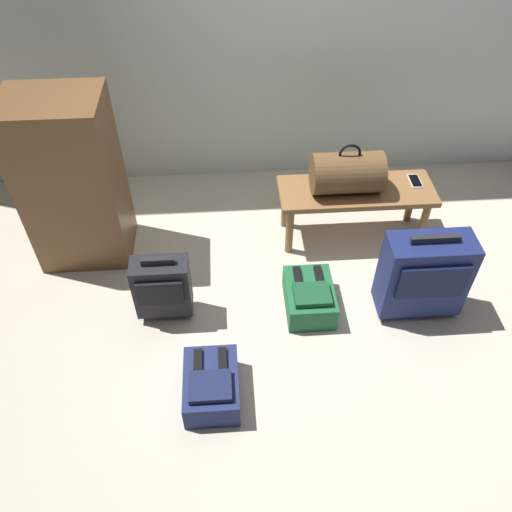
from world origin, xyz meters
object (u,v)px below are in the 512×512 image
cell_phone (415,181)px  backpack_navy (211,385)px  duffel_bag_brown (347,173)px  suitcase_upright_navy (424,274)px  backpack_green (309,297)px  bench (356,196)px  side_cabinet (72,182)px  suitcase_small_charcoal (162,287)px

cell_phone → backpack_navy: size_ratio=0.38×
duffel_bag_brown → suitcase_upright_navy: 0.79m
backpack_navy → backpack_green: bearing=43.5°
backpack_green → suitcase_upright_navy: bearing=-5.2°
bench → suitcase_upright_navy: bearing=-69.6°
duffel_bag_brown → backpack_navy: size_ratio=1.16×
cell_phone → side_cabinet: size_ratio=0.13×
cell_phone → backpack_green: size_ratio=0.38×
duffel_bag_brown → side_cabinet: size_ratio=0.40×
suitcase_small_charcoal → duffel_bag_brown: bearing=28.1°
suitcase_small_charcoal → suitcase_upright_navy: bearing=-2.7°
cell_phone → suitcase_upright_navy: (-0.14, -0.73, -0.10)m
bench → backpack_navy: size_ratio=2.63×
bench → suitcase_upright_navy: suitcase_upright_navy is taller
side_cabinet → suitcase_small_charcoal: bearing=-48.4°
cell_phone → suitcase_small_charcoal: (-1.62, -0.66, -0.16)m
suitcase_small_charcoal → backpack_navy: size_ratio=1.21×
backpack_navy → bench: bearing=50.9°
duffel_bag_brown → bench: bearing=0.0°
bench → duffel_bag_brown: bearing=-180.0°
backpack_navy → side_cabinet: (-0.80, 1.17, 0.46)m
bench → suitcase_small_charcoal: size_ratio=2.17×
duffel_bag_brown → suitcase_small_charcoal: (-1.14, -0.61, -0.29)m
backpack_green → side_cabinet: bearing=156.1°
suitcase_small_charcoal → backpack_navy: suitcase_small_charcoal is taller
bench → backpack_navy: 1.54m
backpack_green → side_cabinet: (-1.38, 0.61, 0.46)m
suitcase_upright_navy → suitcase_small_charcoal: 1.48m
suitcase_small_charcoal → backpack_green: size_ratio=1.21×
suitcase_upright_navy → side_cabinet: bearing=161.6°
side_cabinet → bench: bearing=0.4°
suitcase_upright_navy → backpack_navy: 1.33m
duffel_bag_brown → cell_phone: size_ratio=3.06×
cell_phone → suitcase_small_charcoal: suitcase_small_charcoal is taller
bench → side_cabinet: 1.77m
suitcase_small_charcoal → side_cabinet: side_cabinet is taller
duffel_bag_brown → backpack_green: duffel_bag_brown is taller
bench → cell_phone: 0.40m
bench → backpack_navy: (-0.96, -1.18, -0.24)m
duffel_bag_brown → cell_phone: duffel_bag_brown is taller
duffel_bag_brown → suitcase_small_charcoal: size_ratio=0.96×
bench → backpack_navy: bearing=-129.1°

